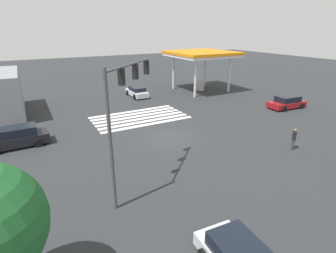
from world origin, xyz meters
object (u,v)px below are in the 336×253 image
car_0 (287,102)px  car_1 (137,92)px  pedestrian (294,138)px  car_4 (16,137)px  traffic_signal_mast (124,101)px

car_0 → car_1: bearing=-42.0°
car_0 → pedestrian: pedestrian is taller
car_0 → car_4: (28.25, -3.07, 0.10)m
car_0 → pedestrian: (9.25, 7.90, 0.27)m
car_4 → pedestrian: pedestrian is taller
traffic_signal_mast → car_1: bearing=21.5°
pedestrian → car_4: bearing=11.9°
traffic_signal_mast → car_0: size_ratio=1.60×
traffic_signal_mast → pedestrian: (-13.25, 0.97, -4.44)m
traffic_signal_mast → car_1: size_ratio=1.68×
car_4 → pedestrian: size_ratio=2.80×
car_1 → car_4: car_4 is taller
traffic_signal_mast → pedestrian: size_ratio=4.27×
traffic_signal_mast → car_4: bearing=74.9°
car_1 → car_4: size_ratio=0.91×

